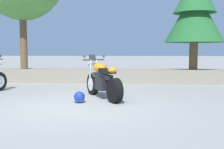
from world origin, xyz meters
TOP-DOWN VIEW (x-y plane):
  - ground_plane at (0.00, 0.00)m, footprint 120.00×120.00m
  - stone_wall at (0.00, 4.80)m, footprint 36.00×0.80m
  - motorcycle_orange_centre at (0.48, 1.19)m, footprint 1.22×1.86m
  - rider_helmet at (-0.02, 0.52)m, footprint 0.28×0.28m
  - pine_tree_mid_left at (3.69, 4.87)m, footprint 2.29×2.29m

SIDE VIEW (x-z plane):
  - ground_plane at x=0.00m, z-range 0.00..0.00m
  - rider_helmet at x=-0.02m, z-range 0.00..0.28m
  - stone_wall at x=0.00m, z-range 0.00..0.55m
  - motorcycle_orange_centre at x=0.48m, z-range -0.10..1.07m
  - pine_tree_mid_left at x=3.69m, z-range 1.02..4.71m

